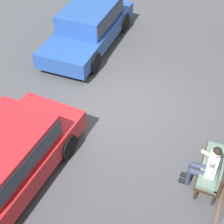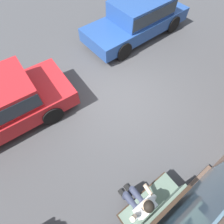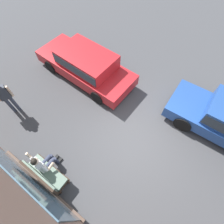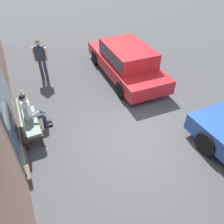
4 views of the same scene
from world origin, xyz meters
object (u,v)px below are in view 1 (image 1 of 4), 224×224
at_px(parked_car_near, 89,24).
at_px(parked_car_mid, 0,163).
at_px(bench, 218,166).
at_px(person_on_phone, 207,166).

height_order(parked_car_near, parked_car_mid, parked_car_near).
bearing_deg(parked_car_near, bench, 50.81).
bearing_deg(parked_car_near, person_on_phone, 48.14).
relative_size(parked_car_near, parked_car_mid, 0.96).
distance_m(bench, parked_car_near, 6.75).
relative_size(bench, parked_car_near, 0.31).
height_order(bench, person_on_phone, person_on_phone).
bearing_deg(parked_car_near, parked_car_mid, 7.92).
distance_m(parked_car_near, parked_car_mid, 6.28).
distance_m(person_on_phone, parked_car_near, 6.72).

